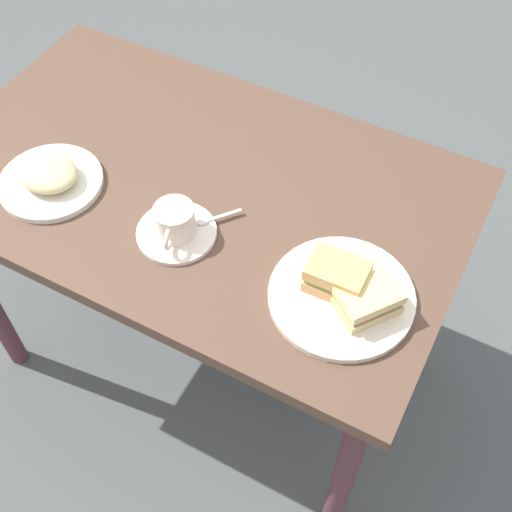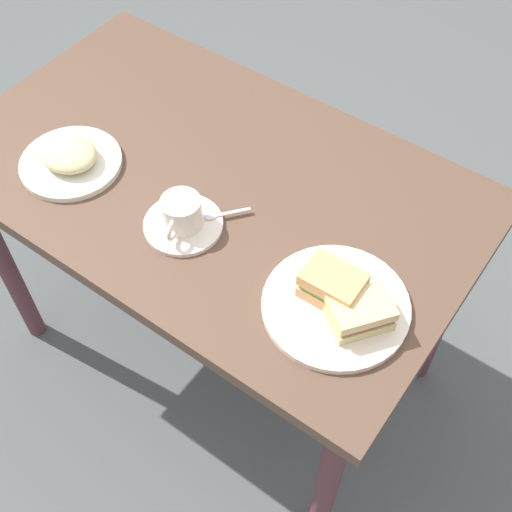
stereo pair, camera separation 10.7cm
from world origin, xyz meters
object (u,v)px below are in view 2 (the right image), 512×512
Objects in this scene: sandwich_plate at (336,306)px; sandwich_back at (360,313)px; side_plate at (71,163)px; dining_table at (213,207)px; coffee_saucer at (183,225)px; coffee_cup at (181,212)px; sandwich_front at (332,285)px; spoon at (219,215)px.

sandwich_back is at bearing -7.66° from sandwich_plate.
side_plate is (-0.67, -0.02, 0.00)m from sandwich_plate.
dining_table is at bearing 162.18° from sandwich_plate.
coffee_saucer is 1.49× the size of coffee_cup.
side_plate reaches higher than dining_table.
sandwich_front reaches higher than sandwich_plate.
sandwich_plate is 0.36m from coffee_saucer.
coffee_saucer reaches higher than dining_table.
coffee_saucer is 0.31m from side_plate.
side_plate is at bearing -178.17° from coffee_saucer.
sandwich_front reaches higher than dining_table.
sandwich_front reaches higher than spoon.
spoon is (0.09, -0.08, 0.11)m from dining_table.
sandwich_back is 1.60× the size of spoon.
sandwich_plate reaches higher than dining_table.
spoon is at bearing 52.04° from coffee_cup.
coffee_saucer is at bearing -129.11° from spoon.
coffee_cup is 0.49× the size of side_plate.
coffee_saucer is at bearing 1.83° from side_plate.
sandwich_back is at bearing -14.35° from sandwich_front.
coffee_cup is at bearing 1.51° from side_plate.
spoon is at bearing 50.89° from coffee_saucer.
sandwich_plate is at bearing -31.03° from sandwich_front.
sandwich_plate is at bearing 1.97° from side_plate.
sandwich_back reaches higher than dining_table.
spoon reaches higher than coffee_saucer.
sandwich_plate is 0.06m from sandwich_back.
dining_table is 0.43m from sandwich_plate.
sandwich_front is 0.83× the size of sandwich_back.
dining_table is 5.20× the size of side_plate.
coffee_saucer is 0.04m from coffee_cup.
coffee_saucer is at bearing -74.77° from dining_table.
sandwich_front is 0.34m from coffee_saucer.
coffee_cup is (0.00, -0.00, 0.04)m from coffee_saucer.
spoon is at bearing 171.67° from sandwich_back.
dining_table is at bearing 28.76° from side_plate.
sandwich_plate is (0.40, -0.13, 0.10)m from dining_table.
sandwich_plate is at bearing 172.34° from sandwich_back.
coffee_saucer is at bearing -179.17° from sandwich_back.
sandwich_front is at bearing 3.00° from side_plate.
coffee_cup is (-0.36, -0.01, 0.04)m from sandwich_plate.
coffee_saucer is (-0.41, -0.01, -0.04)m from sandwich_back.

